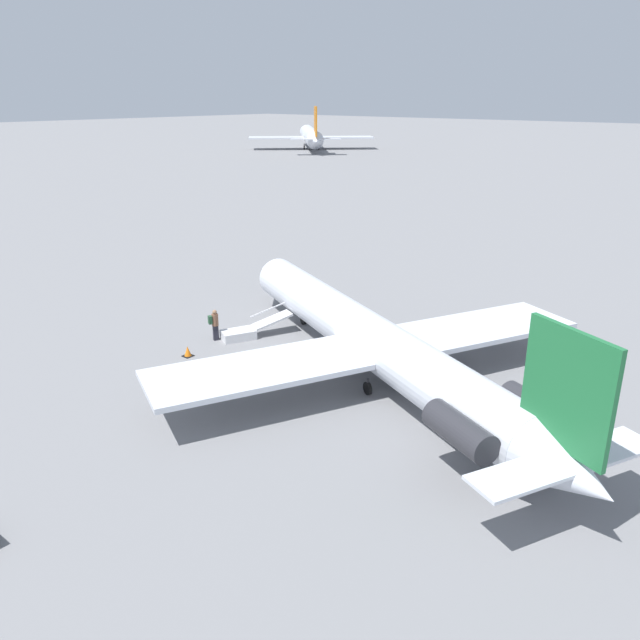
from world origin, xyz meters
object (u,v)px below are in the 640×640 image
boarding_stairs (245,332)px  passenger (215,323)px  airplane_far_center (311,136)px  airplane_main (374,341)px

boarding_stairs → passenger: size_ratio=2.34×
boarding_stairs → passenger: passenger is taller
airplane_far_center → passenger: 126.65m
airplane_main → passenger: bearing=33.9°
passenger → boarding_stairs: bearing=-13.5°
airplane_far_center → passenger: (-78.36, 99.47, -2.05)m
airplane_main → boarding_stairs: size_ratio=6.50×
boarding_stairs → airplane_far_center: bearing=63.6°
airplane_far_center → boarding_stairs: bearing=174.7°
airplane_main → passenger: 9.61m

